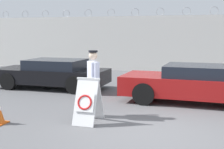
# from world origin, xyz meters

# --- Properties ---
(ground_plane) EXTENTS (90.00, 90.00, 0.00)m
(ground_plane) POSITION_xyz_m (0.00, 0.00, 0.00)
(ground_plane) COLOR #5B5B5E
(perimeter_wall) EXTENTS (36.00, 0.30, 3.68)m
(perimeter_wall) POSITION_xyz_m (-0.00, 11.15, 1.62)
(perimeter_wall) COLOR silver
(perimeter_wall) RESTS_ON ground_plane
(barricade_sign) EXTENTS (0.60, 0.87, 1.16)m
(barricade_sign) POSITION_xyz_m (-1.69, 0.20, 0.58)
(barricade_sign) COLOR white
(barricade_sign) RESTS_ON ground_plane
(security_guard) EXTENTS (0.47, 0.68, 1.81)m
(security_guard) POSITION_xyz_m (-1.76, 0.81, 1.02)
(security_guard) COLOR #514C42
(security_guard) RESTS_ON ground_plane
(parked_car_front_coupe) EXTENTS (4.66, 1.99, 1.19)m
(parked_car_front_coupe) POSITION_xyz_m (-4.89, 4.42, 0.61)
(parked_car_front_coupe) COLOR black
(parked_car_front_coupe) RESTS_ON ground_plane
(parked_car_rear_sedan) EXTENTS (4.62, 2.14, 1.24)m
(parked_car_rear_sedan) POSITION_xyz_m (0.78, 3.35, 0.64)
(parked_car_rear_sedan) COLOR black
(parked_car_rear_sedan) RESTS_ON ground_plane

